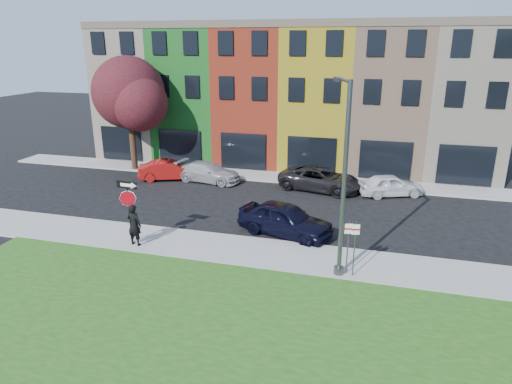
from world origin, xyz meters
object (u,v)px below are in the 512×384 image
(sedan_near, at_px, (285,219))
(stop_sign, at_px, (128,199))
(street_lamp, at_px, (343,181))
(man, at_px, (134,225))

(sedan_near, bearing_deg, stop_sign, 131.52)
(stop_sign, height_order, street_lamp, street_lamp)
(street_lamp, bearing_deg, man, 161.36)
(stop_sign, distance_m, street_lamp, 9.76)
(sedan_near, height_order, street_lamp, street_lamp)
(sedan_near, distance_m, street_lamp, 5.47)
(stop_sign, xyz_separation_m, sedan_near, (6.68, 3.09, -1.44))
(stop_sign, xyz_separation_m, man, (0.31, -0.17, -1.15))
(stop_sign, distance_m, sedan_near, 7.50)
(man, height_order, sedan_near, man)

